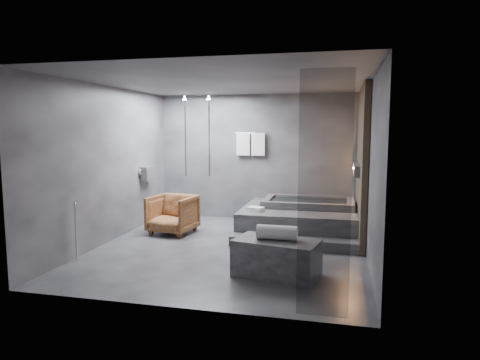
# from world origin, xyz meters

# --- Properties ---
(room) EXTENTS (5.00, 5.04, 2.82)m
(room) POSITION_xyz_m (0.40, 0.24, 1.73)
(room) COLOR #2B2B2D
(room) RESTS_ON ground
(tub_deck) EXTENTS (2.20, 2.00, 0.50)m
(tub_deck) POSITION_xyz_m (1.05, 1.45, 0.25)
(tub_deck) COLOR #303032
(tub_deck) RESTS_ON ground
(tub_step) EXTENTS (2.20, 0.36, 0.18)m
(tub_step) POSITION_xyz_m (1.05, 0.27, 0.09)
(tub_step) COLOR #303032
(tub_step) RESTS_ON ground
(concrete_bench) EXTENTS (1.25, 0.85, 0.51)m
(concrete_bench) POSITION_xyz_m (0.97, -1.17, 0.26)
(concrete_bench) COLOR #323234
(concrete_bench) RESTS_ON ground
(driftwood_chair) EXTENTS (0.91, 0.93, 0.75)m
(driftwood_chair) POSITION_xyz_m (-1.37, 0.81, 0.38)
(driftwood_chair) COLOR #492712
(driftwood_chair) RESTS_ON ground
(rolled_towel) EXTENTS (0.57, 0.21, 0.20)m
(rolled_towel) POSITION_xyz_m (0.97, -1.16, 0.62)
(rolled_towel) COLOR white
(rolled_towel) RESTS_ON concrete_bench
(deck_towel) EXTENTS (0.34, 0.30, 0.08)m
(deck_towel) POSITION_xyz_m (0.27, 0.88, 0.54)
(deck_towel) COLOR white
(deck_towel) RESTS_ON tub_deck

